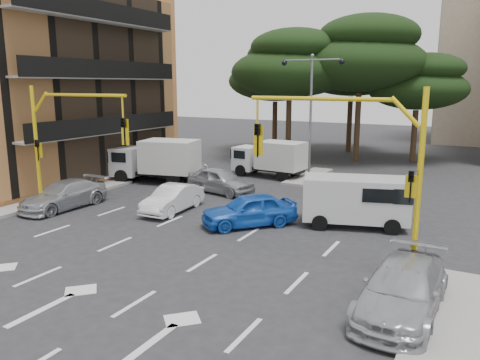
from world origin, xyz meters
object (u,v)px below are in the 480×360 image
object	(u,v)px
car_silver_wagon	(64,195)
van_white	(355,202)
car_silver_cross_a	(174,168)
car_silver_cross_b	(221,181)
car_white_hatch	(173,199)
car_silver_parked	(403,289)
box_truck_a	(156,161)
street_lamp_center	(311,94)
signal_mast_left	(62,133)
box_truck_b	(269,159)
signal_mast_right	(361,154)
car_blue_compact	(249,210)

from	to	relation	value
car_silver_wagon	van_white	distance (m)	14.06
car_silver_cross_a	car_silver_cross_b	size ratio (longest dim) A/B	1.25
car_white_hatch	car_silver_cross_a	world-z (taller)	car_silver_cross_a
van_white	car_silver_parked	bearing A→B (deg)	7.04
car_silver_cross_b	box_truck_a	size ratio (longest dim) A/B	0.76
car_white_hatch	car_silver_cross_b	xyz separation A→B (m)	(0.01, 4.50, 0.07)
van_white	car_silver_cross_b	bearing A→B (deg)	-124.56
street_lamp_center	car_silver_cross_b	bearing A→B (deg)	-113.48
street_lamp_center	box_truck_a	xyz separation A→B (m)	(-7.91, -6.00, -4.08)
car_silver_cross_a	signal_mast_left	bearing A→B (deg)	-178.90
car_white_hatch	car_silver_parked	distance (m)	12.76
car_silver_wagon	box_truck_a	size ratio (longest dim) A/B	0.85
car_white_hatch	box_truck_b	bearing A→B (deg)	84.12
box_truck_a	van_white	bearing A→B (deg)	-115.69
signal_mast_right	car_silver_cross_b	bearing A→B (deg)	142.45
car_white_hatch	car_silver_cross_b	distance (m)	4.50
car_silver_wagon	van_white	world-z (taller)	van_white
street_lamp_center	box_truck_a	bearing A→B (deg)	-142.83
signal_mast_left	street_lamp_center	size ratio (longest dim) A/B	0.77
street_lamp_center	signal_mast_left	bearing A→B (deg)	-115.91
signal_mast_right	box_truck_a	size ratio (longest dim) A/B	1.10
street_lamp_center	signal_mast_right	bearing A→B (deg)	-64.09
signal_mast_right	car_silver_parked	bearing A→B (deg)	-52.32
street_lamp_center	box_truck_b	world-z (taller)	street_lamp_center
signal_mast_left	car_blue_compact	size ratio (longest dim) A/B	1.45
signal_mast_right	signal_mast_left	xyz separation A→B (m)	(-13.61, 0.00, 0.00)
car_silver_cross_b	street_lamp_center	bearing A→B (deg)	-11.98
box_truck_a	box_truck_b	distance (m)	7.41
signal_mast_right	car_white_hatch	world-z (taller)	signal_mast_right
car_silver_cross_b	box_truck_b	xyz separation A→B (m)	(0.45, 5.54, 0.49)
signal_mast_left	car_silver_cross_b	world-z (taller)	signal_mast_left
car_silver_parked	van_white	distance (m)	7.90
car_silver_cross_b	car_silver_parked	bearing A→B (deg)	-119.04
car_blue_compact	van_white	xyz separation A→B (m)	(4.06, 2.13, 0.39)
street_lamp_center	car_silver_cross_a	world-z (taller)	street_lamp_center
signal_mast_left	car_silver_cross_a	size ratio (longest dim) A/B	1.16
signal_mast_left	car_white_hatch	distance (m)	5.88
signal_mast_right	car_blue_compact	bearing A→B (deg)	153.92
car_white_hatch	van_white	size ratio (longest dim) A/B	0.88
street_lamp_center	car_silver_parked	xyz separation A→B (m)	(8.70, -16.46, -4.74)
signal_mast_left	van_white	world-z (taller)	signal_mast_left
van_white	box_truck_a	world-z (taller)	box_truck_a
car_silver_cross_a	car_silver_parked	world-z (taller)	car_silver_cross_a
car_silver_cross_b	car_silver_wagon	bearing A→B (deg)	153.47
signal_mast_left	box_truck_b	distance (m)	13.95
signal_mast_right	car_white_hatch	distance (m)	10.62
signal_mast_right	car_silver_cross_a	xyz separation A→B (m)	(-14.43, 9.51, -3.16)
signal_mast_right	car_silver_wagon	bearing A→B (deg)	176.70
signal_mast_left	van_white	xyz separation A→B (m)	(12.31, 4.76, -2.79)
box_truck_a	signal_mast_left	bearing A→B (deg)	175.80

